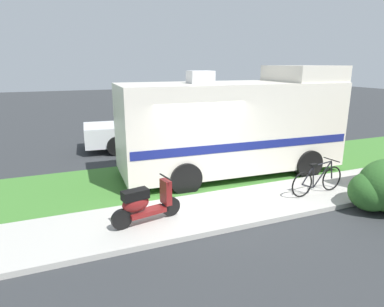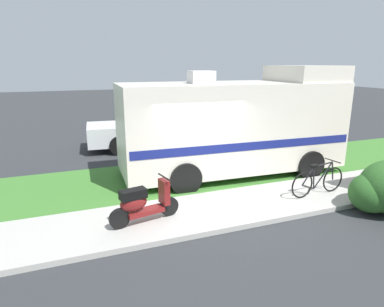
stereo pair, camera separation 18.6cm
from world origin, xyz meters
name	(u,v)px [view 2 (the right image)]	position (x,y,z in m)	size (l,w,h in m)	color
ground_plane	(202,194)	(0.00, 0.00, 0.00)	(80.00, 80.00, 0.00)	#2D3033
sidewalk	(221,209)	(0.00, -1.20, 0.06)	(24.00, 2.00, 0.12)	#ADAAA3
grass_strip	(184,176)	(0.00, 1.50, 0.04)	(24.00, 3.40, 0.08)	#3D752D
motorhome_rv	(235,125)	(1.64, 1.24, 1.63)	(7.02, 2.80, 3.42)	silver
scooter	(142,203)	(-1.95, -1.31, 0.58)	(1.61, 0.59, 0.97)	black
bicycle	(318,181)	(2.71, -1.39, 0.50)	(1.75, 0.52, 0.90)	black
pickup_truck_near	(169,124)	(0.84, 5.68, 0.98)	(5.74, 2.43, 1.84)	silver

